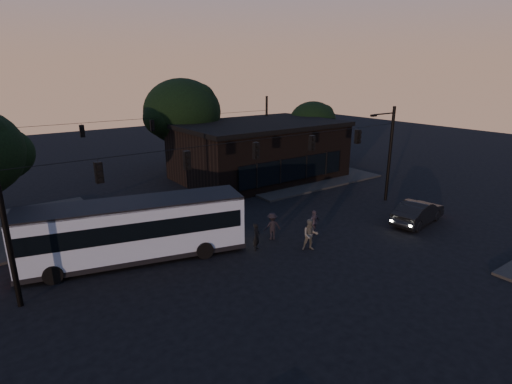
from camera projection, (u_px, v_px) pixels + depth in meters
ground at (298, 261)px, 22.03m from camera, size 120.00×120.00×0.00m
sidewalk_far_right at (295, 176)px, 39.60m from camera, size 14.00×10.00×0.15m
building at (259, 150)px, 38.68m from camera, size 15.40×10.41×5.40m
tree_behind at (182, 112)px, 39.53m from camera, size 7.60×7.60×9.43m
tree_right at (313, 121)px, 44.74m from camera, size 5.20×5.20×6.86m
signal_rig_near at (256, 169)px, 23.84m from camera, size 26.24×0.30×7.50m
signal_rig_far at (153, 138)px, 36.31m from camera, size 26.24×0.30×7.50m
bus at (135, 228)px, 21.75m from camera, size 12.16×5.59×3.34m
car at (418, 212)px, 27.29m from camera, size 5.07×2.39×1.61m
pedestrian_a at (257, 237)px, 23.18m from camera, size 0.72×0.67×1.66m
pedestrian_b at (310, 235)px, 23.15m from camera, size 1.16×1.10×1.89m
pedestrian_c at (314, 222)px, 25.38m from camera, size 1.00×0.51×1.64m
pedestrian_d at (272, 226)px, 24.67m from camera, size 1.25×0.93×1.73m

